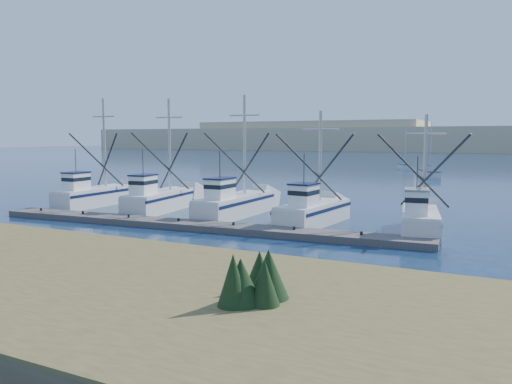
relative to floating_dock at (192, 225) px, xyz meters
The scene contains 6 objects.
ground 9.12m from the floating_dock, 38.60° to the right, with size 500.00×500.00×0.00m, color #0D213C.
floating_dock is the anchor object (origin of this frame).
dune_ridge 204.49m from the floating_dock, 88.00° to the left, with size 360.00×60.00×10.00m, color tan.
trawler_fleet 5.12m from the floating_dock, 98.83° to the left, with size 29.83×8.93×9.26m.
sailboat_near 51.26m from the floating_dock, 80.63° to the left, with size 3.76×5.70×8.10m.
sailboat_far 67.83m from the floating_dock, 88.53° to the left, with size 3.45×5.68×8.10m.
Camera 1 is at (10.80, -21.14, 5.89)m, focal length 35.00 mm.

